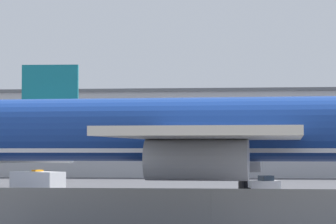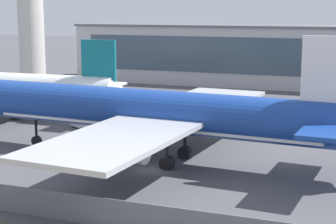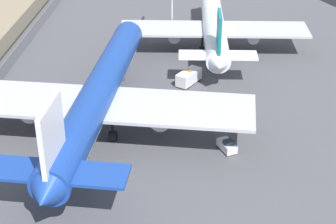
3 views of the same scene
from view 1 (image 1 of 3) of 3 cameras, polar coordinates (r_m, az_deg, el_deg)
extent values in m
plane|color=#4C4C51|center=(55.69, 3.81, -7.18)|extent=(500.00, 500.00, 0.00)
cube|color=slate|center=(39.65, 3.12, -7.26)|extent=(280.00, 0.08, 2.43)
cylinder|color=slate|center=(39.65, 3.12, -7.26)|extent=(0.10, 0.10, 2.43)
cylinder|color=#193D93|center=(59.43, 2.28, -1.25)|extent=(46.52, 7.62, 4.78)
cube|color=silver|center=(59.41, 2.28, -2.52)|extent=(39.53, 6.24, 0.86)
cube|color=#B7BABF|center=(48.12, 3.47, -1.63)|extent=(11.54, 22.82, 0.48)
cube|color=#B7BABF|center=(70.28, 5.22, -1.94)|extent=(11.54, 22.82, 0.48)
cylinder|color=#B7BABF|center=(50.04, 2.08, -3.45)|extent=(6.63, 3.02, 2.63)
cylinder|color=#B7BABF|center=(68.61, 3.97, -3.23)|extent=(6.63, 3.02, 2.63)
cylinder|color=black|center=(56.66, 5.26, -5.00)|extent=(0.38, 0.38, 2.80)
cylinder|color=black|center=(56.74, 5.26, -6.41)|extent=(1.60, 1.17, 1.54)
cylinder|color=black|center=(61.67, 5.57, -4.81)|extent=(0.38, 0.38, 2.80)
cylinder|color=black|center=(61.74, 5.57, -6.11)|extent=(1.60, 1.17, 1.54)
cone|color=white|center=(78.27, -6.07, -2.17)|extent=(2.82, 3.81, 3.71)
cube|color=#14707A|center=(79.02, -8.46, 0.83)|extent=(5.58, 0.71, 7.00)
cube|color=white|center=(75.69, -8.98, -1.90)|extent=(3.96, 6.67, 0.33)
cube|color=white|center=(82.09, -8.01, -1.96)|extent=(3.96, 6.67, 0.33)
cube|color=white|center=(77.80, 6.78, -5.33)|extent=(3.58, 2.88, 1.11)
cube|color=#283847|center=(77.95, 7.04, -4.73)|extent=(1.58, 1.65, 0.50)
cylinder|color=black|center=(78.89, 7.18, -5.58)|extent=(0.72, 0.52, 0.70)
cylinder|color=black|center=(77.70, 7.67, -5.62)|extent=(0.72, 0.52, 0.70)
cylinder|color=black|center=(77.95, 5.90, -5.62)|extent=(0.72, 0.52, 0.70)
cylinder|color=black|center=(76.75, 6.37, -5.66)|extent=(0.72, 0.52, 0.70)
cube|color=white|center=(74.30, -9.35, -5.04)|extent=(5.54, 4.46, 2.07)
cube|color=#283847|center=(73.00, -8.34, -4.78)|extent=(2.00, 2.30, 0.83)
cube|color=orange|center=(74.27, -9.34, -4.16)|extent=(0.97, 1.16, 0.16)
cylinder|color=black|center=(73.87, -7.95, -5.72)|extent=(0.83, 0.62, 0.84)
cylinder|color=black|center=(72.55, -8.98, -5.77)|extent=(0.83, 0.62, 0.84)
cylinder|color=black|center=(76.15, -9.70, -5.61)|extent=(0.83, 0.62, 0.84)
cylinder|color=black|center=(74.86, -10.73, -5.66)|extent=(0.83, 0.62, 0.84)
cube|color=#B2B2B7|center=(127.95, 6.54, -1.68)|extent=(100.89, 16.04, 13.09)
cube|color=#3D4C5B|center=(119.87, 6.60, -1.30)|extent=(92.81, 0.16, 7.85)
cube|color=#5B5E63|center=(128.24, 6.52, 1.36)|extent=(101.49, 16.64, 0.50)
camera|label=2|loc=(24.85, 89.91, 31.50)|focal=60.00mm
camera|label=3|loc=(106.84, 47.18, 18.91)|focal=60.00mm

